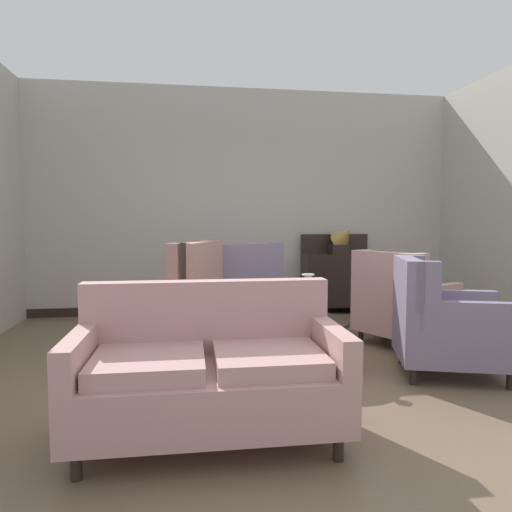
% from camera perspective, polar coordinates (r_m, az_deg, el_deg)
% --- Properties ---
extents(ground, '(8.50, 8.50, 0.00)m').
position_cam_1_polar(ground, '(4.05, 4.35, -14.61)').
color(ground, brown).
extents(wall_back, '(6.23, 0.08, 3.17)m').
position_cam_1_polar(wall_back, '(6.72, -1.25, 6.66)').
color(wall_back, '#BCB7AD').
rests_on(wall_back, ground).
extents(baseboard_back, '(6.07, 0.03, 0.12)m').
position_cam_1_polar(baseboard_back, '(6.78, -1.17, -6.32)').
color(baseboard_back, black).
rests_on(baseboard_back, ground).
extents(coffee_table, '(0.80, 0.80, 0.45)m').
position_cam_1_polar(coffee_table, '(4.17, 5.86, -8.96)').
color(coffee_table, black).
rests_on(coffee_table, ground).
extents(porcelain_vase, '(0.16, 0.16, 0.40)m').
position_cam_1_polar(porcelain_vase, '(4.17, 6.37, -5.37)').
color(porcelain_vase, beige).
rests_on(porcelain_vase, coffee_table).
extents(settee, '(1.59, 0.80, 0.93)m').
position_cam_1_polar(settee, '(2.89, -5.76, -14.04)').
color(settee, tan).
rests_on(settee, ground).
extents(armchair_far_left, '(1.13, 1.09, 1.00)m').
position_cam_1_polar(armchair_far_left, '(5.19, 17.38, -5.72)').
color(armchair_far_left, tan).
rests_on(armchair_far_left, ground).
extents(armchair_foreground_right, '(1.06, 0.95, 1.00)m').
position_cam_1_polar(armchair_foreground_right, '(4.30, 21.98, -7.85)').
color(armchair_foreground_right, slate).
rests_on(armchair_foreground_right, ground).
extents(armchair_back_corner, '(1.15, 1.11, 1.11)m').
position_cam_1_polar(armchair_back_corner, '(4.69, -9.74, -6.33)').
color(armchair_back_corner, tan).
rests_on(armchair_back_corner, ground).
extents(armchair_near_sideboard, '(0.93, 0.92, 1.06)m').
position_cam_1_polar(armchair_near_sideboard, '(5.49, -1.71, -4.77)').
color(armchair_near_sideboard, slate).
rests_on(armchair_near_sideboard, ground).
extents(side_table, '(0.60, 0.60, 0.72)m').
position_cam_1_polar(side_table, '(5.65, 15.64, -4.71)').
color(side_table, black).
rests_on(side_table, ground).
extents(sideboard, '(0.99, 0.36, 1.12)m').
position_cam_1_polar(sideboard, '(6.77, 9.93, -2.73)').
color(sideboard, black).
rests_on(sideboard, ground).
extents(gramophone, '(0.41, 0.46, 0.46)m').
position_cam_1_polar(gramophone, '(6.66, 10.58, 2.03)').
color(gramophone, black).
rests_on(gramophone, sideboard).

